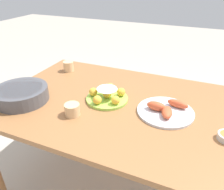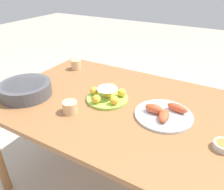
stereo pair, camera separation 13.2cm
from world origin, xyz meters
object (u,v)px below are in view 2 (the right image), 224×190
cake_plate (107,95)px  cup_far (70,107)px  seafood_platter (164,113)px  cup_near (76,65)px  serving_bowl (26,89)px  dining_table (117,113)px  sauce_bowl (223,146)px

cake_plate → cup_far: 0.25m
cake_plate → seafood_platter: bearing=179.9°
cake_plate → seafood_platter: cake_plate is taller
cup_far → cup_near: bearing=-55.2°
cake_plate → cup_near: bearing=-32.2°
cake_plate → seafood_platter: size_ratio=0.81×
serving_bowl → cup_near: 0.50m
dining_table → sauce_bowl: sauce_bowl is taller
serving_bowl → cup_near: size_ratio=3.96×
dining_table → cup_far: size_ratio=17.38×
cake_plate → serving_bowl: same height
dining_table → serving_bowl: size_ratio=4.58×
cake_plate → sauce_bowl: 0.68m
sauce_bowl → seafood_platter: 0.33m
serving_bowl → sauce_bowl: size_ratio=3.57×
sauce_bowl → seafood_platter: (0.31, -0.11, 0.00)m
serving_bowl → sauce_bowl: serving_bowl is taller
serving_bowl → seafood_platter: serving_bowl is taller
seafood_platter → cup_near: (0.83, -0.30, 0.02)m
cake_plate → dining_table: bearing=-174.7°
sauce_bowl → cup_far: (0.78, 0.11, 0.02)m
cup_far → sauce_bowl: bearing=-172.1°
cake_plate → cup_near: 0.56m
dining_table → cup_near: (0.53, -0.29, 0.12)m
serving_bowl → sauce_bowl: (-1.15, -0.09, -0.03)m
dining_table → cake_plate: bearing=5.3°
seafood_platter → cake_plate: bearing=-0.1°
cake_plate → cup_far: bearing=63.6°
cup_near → cup_far: bearing=124.8°
sauce_bowl → cup_far: cup_far is taller
dining_table → cup_near: 0.62m
dining_table → sauce_bowl: bearing=168.8°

